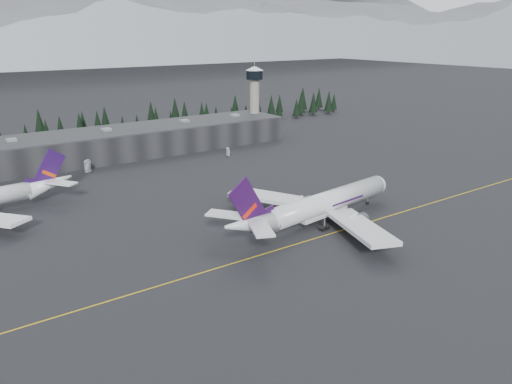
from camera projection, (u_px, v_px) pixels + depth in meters
ground at (297, 240)px, 140.32m from camera, size 1400.00×1400.00×0.00m
taxiline at (301, 243)px, 138.76m from camera, size 400.00×0.40×0.02m
terminal at (128, 142)px, 235.63m from camera, size 160.00×30.00×12.60m
control_tower at (255, 93)px, 273.75m from camera, size 10.00×10.00×37.70m
treeline at (102, 127)px, 264.05m from camera, size 360.00×20.00×15.00m
jet_main at (316, 206)px, 150.23m from camera, size 69.80×64.09×20.57m
gse_vehicle_a at (88, 171)px, 206.64m from camera, size 4.35×6.32×1.61m
gse_vehicle_b at (228, 155)px, 234.26m from camera, size 4.59×2.50×1.48m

